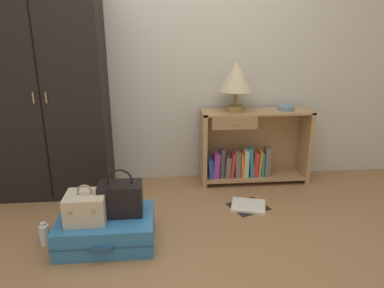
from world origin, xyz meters
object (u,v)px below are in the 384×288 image
at_px(wardrobe, 48,93).
at_px(handbag, 121,198).
at_px(bowl, 286,108).
at_px(train_case, 86,207).
at_px(bottle, 45,234).
at_px(bookshelf, 250,149).
at_px(open_book_on_floor, 248,206).
at_px(suitcase_large, 107,229).
at_px(table_lamp, 236,78).

relative_size(wardrobe, handbag, 5.50).
xyz_separation_m(bowl, handbag, (-1.50, -0.93, -0.42)).
distance_m(wardrobe, bowl, 2.18).
height_order(train_case, bottle, train_case).
height_order(bookshelf, open_book_on_floor, bookshelf).
bearing_deg(open_book_on_floor, train_case, -159.73).
xyz_separation_m(wardrobe, suitcase_large, (0.56, -0.91, -0.83)).
relative_size(table_lamp, suitcase_large, 0.69).
relative_size(table_lamp, bowl, 3.01).
distance_m(table_lamp, suitcase_large, 1.74).
bearing_deg(handbag, wardrobe, 127.66).
bearing_deg(suitcase_large, table_lamp, 41.04).
xyz_separation_m(table_lamp, bottle, (-1.55, -0.95, -0.96)).
relative_size(bookshelf, suitcase_large, 1.58).
bearing_deg(train_case, bottle, 170.59).
xyz_separation_m(train_case, open_book_on_floor, (1.26, 0.47, -0.30)).
bearing_deg(open_book_on_floor, table_lamp, 93.26).
height_order(wardrobe, bookshelf, wardrobe).
bearing_deg(bookshelf, train_case, -143.81).
height_order(bowl, open_book_on_floor, bowl).
distance_m(bowl, handbag, 1.81).
distance_m(table_lamp, open_book_on_floor, 1.16).
bearing_deg(suitcase_large, bookshelf, 37.56).
relative_size(wardrobe, bottle, 11.06).
bearing_deg(bottle, open_book_on_floor, 14.64).
distance_m(wardrobe, bottle, 1.25).
xyz_separation_m(bookshelf, suitcase_large, (-1.28, -0.98, -0.24)).
distance_m(handbag, open_book_on_floor, 1.15).
height_order(table_lamp, bottle, table_lamp).
bearing_deg(bowl, open_book_on_floor, -130.78).
relative_size(suitcase_large, bottle, 3.97).
xyz_separation_m(wardrobe, table_lamp, (1.67, 0.06, 0.10)).
height_order(bowl, suitcase_large, bowl).
relative_size(table_lamp, open_book_on_floor, 1.22).
bearing_deg(bowl, bottle, -155.04).
bearing_deg(handbag, table_lamp, 42.89).
height_order(train_case, handbag, handbag).
bearing_deg(bottle, wardrobe, 98.01).
height_order(table_lamp, open_book_on_floor, table_lamp).
height_order(bowl, train_case, bowl).
xyz_separation_m(wardrobe, bowl, (2.17, 0.06, -0.19)).
distance_m(table_lamp, bowl, 0.57).
bearing_deg(table_lamp, bottle, -148.39).
bearing_deg(handbag, train_case, -161.71).
distance_m(bookshelf, train_case, 1.73).
distance_m(table_lamp, handbag, 1.54).
relative_size(handbag, open_book_on_floor, 0.89).
relative_size(bookshelf, bottle, 6.26).
xyz_separation_m(suitcase_large, open_book_on_floor, (1.14, 0.43, -0.09)).
xyz_separation_m(bowl, bottle, (-2.04, -0.95, -0.67)).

